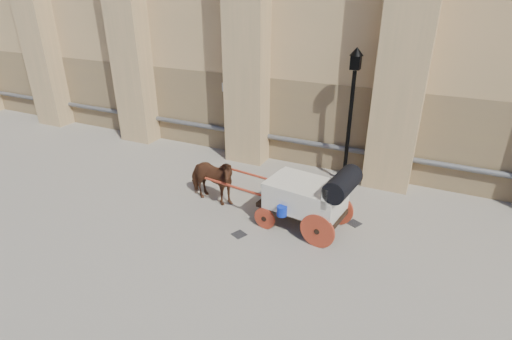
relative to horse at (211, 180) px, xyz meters
The scene contains 6 objects.
ground 0.94m from the horse, 22.70° to the right, with size 90.00×90.00×0.00m, color gray.
horse is the anchor object (origin of this frame).
carriage 3.09m from the horse, ahead, with size 4.34×1.67×1.85m.
street_lamp 4.70m from the horse, 43.00° to the left, with size 0.40×0.40×4.31m.
drain_grate_near 2.07m from the horse, 38.00° to the right, with size 0.32×0.32×0.01m, color black.
drain_grate_far 4.25m from the horse, ahead, with size 0.32×0.32×0.01m, color black.
Camera 1 is at (5.11, -8.68, 5.98)m, focal length 28.00 mm.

